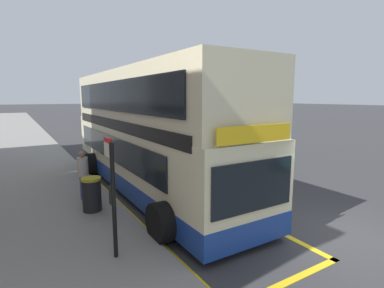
{
  "coord_description": "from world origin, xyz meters",
  "views": [
    {
      "loc": [
        -6.69,
        -3.98,
        3.46
      ],
      "look_at": [
        -0.21,
        6.67,
        1.48
      ],
      "focal_mm": 27.6,
      "sensor_mm": 36.0,
      "label": 1
    }
  ],
  "objects_px": {
    "double_decker_bus": "(147,135)",
    "litter_bin": "(92,194)",
    "parked_car_black_far": "(106,116)",
    "bus_stop_sign": "(112,187)",
    "pedestrian_waiting_near_sign": "(83,173)"
  },
  "relations": [
    {
      "from": "pedestrian_waiting_near_sign",
      "to": "litter_bin",
      "type": "xyz_separation_m",
      "value": [
        -0.01,
        -1.19,
        -0.36
      ]
    },
    {
      "from": "parked_car_black_far",
      "to": "pedestrian_waiting_near_sign",
      "type": "height_order",
      "value": "pedestrian_waiting_near_sign"
    },
    {
      "from": "parked_car_black_far",
      "to": "double_decker_bus",
      "type": "bearing_deg",
      "value": -102.56
    },
    {
      "from": "parked_car_black_far",
      "to": "pedestrian_waiting_near_sign",
      "type": "bearing_deg",
      "value": -106.36
    },
    {
      "from": "pedestrian_waiting_near_sign",
      "to": "bus_stop_sign",
      "type": "bearing_deg",
      "value": -92.75
    },
    {
      "from": "bus_stop_sign",
      "to": "litter_bin",
      "type": "xyz_separation_m",
      "value": [
        0.18,
        2.81,
        -0.99
      ]
    },
    {
      "from": "double_decker_bus",
      "to": "litter_bin",
      "type": "relative_size",
      "value": 11.39
    },
    {
      "from": "pedestrian_waiting_near_sign",
      "to": "litter_bin",
      "type": "relative_size",
      "value": 1.6
    },
    {
      "from": "parked_car_black_far",
      "to": "litter_bin",
      "type": "distance_m",
      "value": 35.71
    },
    {
      "from": "bus_stop_sign",
      "to": "pedestrian_waiting_near_sign",
      "type": "bearing_deg",
      "value": 87.25
    },
    {
      "from": "pedestrian_waiting_near_sign",
      "to": "parked_car_black_far",
      "type": "bearing_deg",
      "value": 73.62
    },
    {
      "from": "bus_stop_sign",
      "to": "parked_car_black_far",
      "type": "height_order",
      "value": "bus_stop_sign"
    },
    {
      "from": "double_decker_bus",
      "to": "parked_car_black_far",
      "type": "bearing_deg",
      "value": 77.42
    },
    {
      "from": "parked_car_black_far",
      "to": "bus_stop_sign",
      "type": "bearing_deg",
      "value": -104.95
    },
    {
      "from": "bus_stop_sign",
      "to": "pedestrian_waiting_near_sign",
      "type": "distance_m",
      "value": 4.05
    }
  ]
}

